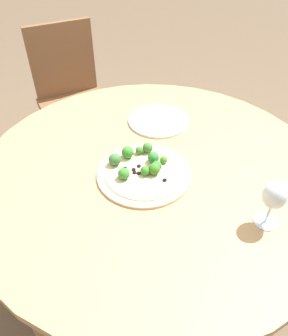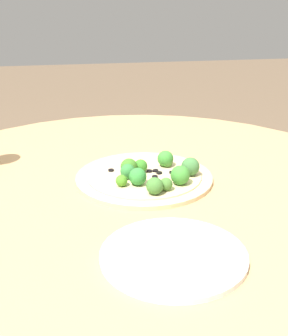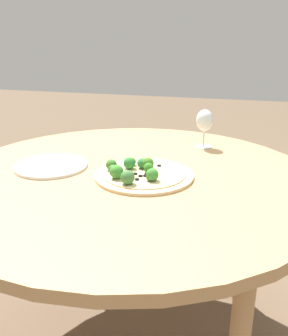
# 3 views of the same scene
# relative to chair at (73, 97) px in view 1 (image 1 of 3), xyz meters

# --- Properties ---
(ground_plane) EXTENTS (12.00, 12.00, 0.00)m
(ground_plane) POSITION_rel_chair_xyz_m (-0.60, 0.80, -0.50)
(ground_plane) COLOR brown
(dining_table) EXTENTS (1.24, 1.24, 0.72)m
(dining_table) POSITION_rel_chair_xyz_m (-0.60, 0.80, 0.16)
(dining_table) COLOR tan
(dining_table) RESTS_ON ground_plane
(chair) EXTENTS (0.56, 0.56, 0.90)m
(chair) POSITION_rel_chair_xyz_m (0.00, 0.00, 0.00)
(chair) COLOR brown
(chair) RESTS_ON ground_plane
(pizza) EXTENTS (0.32, 0.32, 0.06)m
(pizza) POSITION_rel_chair_xyz_m (-0.57, 0.84, 0.24)
(pizza) COLOR #DBBC89
(pizza) RESTS_ON dining_table
(wine_glass) EXTENTS (0.07, 0.07, 0.16)m
(wine_glass) POSITION_rel_chair_xyz_m (-0.96, 1.00, 0.33)
(wine_glass) COLOR silver
(wine_glass) RESTS_ON dining_table
(plate_near) EXTENTS (0.25, 0.25, 0.01)m
(plate_near) POSITION_rel_chair_xyz_m (-0.58, 0.52, 0.23)
(plate_near) COLOR silver
(plate_near) RESTS_ON dining_table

